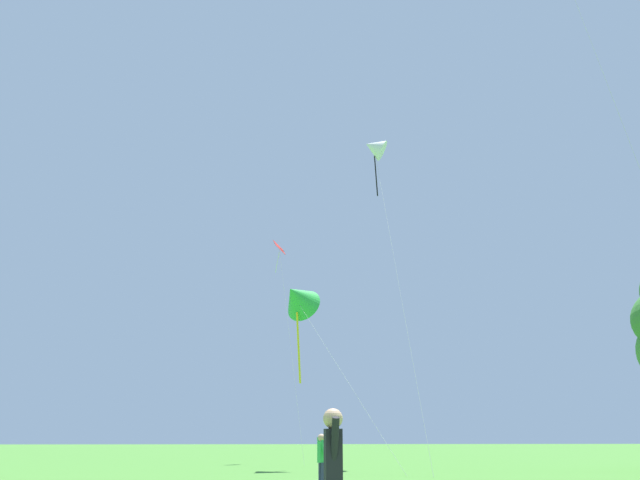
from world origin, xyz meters
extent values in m
cone|color=white|center=(6.59, 33.24, 18.88)|extent=(1.90, 1.70, 1.74)
cylinder|color=black|center=(6.67, 33.26, 17.00)|extent=(0.24, 0.14, 2.63)
cylinder|color=silver|center=(6.41, 27.75, 9.38)|extent=(0.37, 10.99, 18.76)
cube|color=red|center=(1.27, 40.71, 14.30)|extent=(0.94, 1.28, 1.01)
cylinder|color=#3F382D|center=(1.27, 40.71, 14.30)|extent=(0.74, 0.29, 0.53)
cylinder|color=silver|center=(1.16, 40.84, 13.25)|extent=(0.29, 0.33, 1.43)
cylinder|color=silver|center=(1.89, 37.74, 7.11)|extent=(1.25, 5.95, 14.23)
cone|color=green|center=(1.50, 29.49, 8.46)|extent=(2.83, 2.90, 2.37)
cylinder|color=yellow|center=(1.62, 29.67, 5.91)|extent=(0.38, 0.51, 3.57)
cylinder|color=silver|center=(3.46, 26.37, 4.15)|extent=(3.93, 6.25, 8.30)
cylinder|color=silver|center=(10.06, 13.56, 12.68)|extent=(1.80, 10.07, 25.36)
cylinder|color=#2D3351|center=(0.92, 15.63, 0.39)|extent=(0.10, 0.10, 0.78)
cylinder|color=#2D3351|center=(0.97, 15.47, 0.39)|extent=(0.10, 0.10, 0.78)
cube|color=green|center=(0.94, 15.55, 1.07)|extent=(0.23, 0.24, 0.59)
cylinder|color=green|center=(0.91, 15.67, 1.22)|extent=(0.16, 0.27, 0.55)
cylinder|color=green|center=(0.98, 15.44, 1.22)|extent=(0.16, 0.27, 0.55)
sphere|color=tan|center=(0.94, 15.55, 1.47)|extent=(0.21, 0.21, 0.21)
cube|color=black|center=(-0.46, 3.76, 1.22)|extent=(0.20, 0.22, 0.67)
cylinder|color=black|center=(-0.46, 3.62, 1.39)|extent=(0.09, 0.30, 0.62)
cylinder|color=black|center=(-0.46, 3.90, 1.39)|extent=(0.09, 0.30, 0.62)
sphere|color=tan|center=(-0.46, 3.76, 1.68)|extent=(0.24, 0.24, 0.24)
camera|label=1|loc=(-1.71, -4.75, 1.44)|focal=37.97mm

